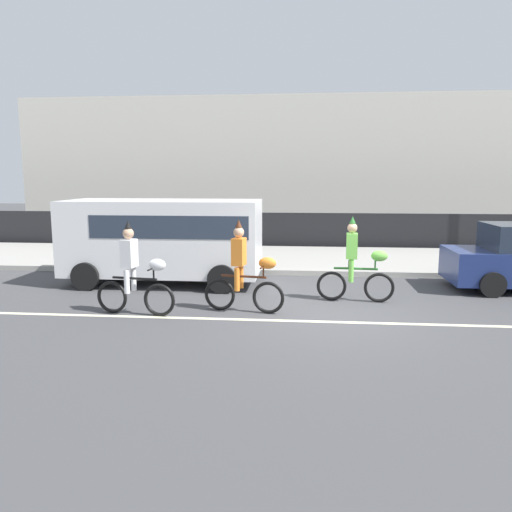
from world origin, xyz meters
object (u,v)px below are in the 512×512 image
parade_cyclist_zebra (135,274)px  parade_cyclist_orange (244,272)px  parked_van_white (166,235)px  parade_cyclist_lime (356,265)px

parade_cyclist_zebra → parade_cyclist_orange: bearing=10.8°
parked_van_white → parade_cyclist_orange: bearing=-48.0°
parade_cyclist_zebra → parade_cyclist_lime: (4.55, 1.52, 0.00)m
parade_cyclist_orange → parked_van_white: 3.55m
parade_cyclist_zebra → parked_van_white: size_ratio=0.38×
parade_cyclist_lime → parked_van_white: (-4.75, 1.51, 0.44)m
parade_cyclist_zebra → parade_cyclist_lime: 4.80m
parade_cyclist_zebra → parked_van_white: parked_van_white is taller
parade_cyclist_zebra → parade_cyclist_lime: bearing=18.5°
parade_cyclist_zebra → parked_van_white: (-0.19, 3.03, 0.44)m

